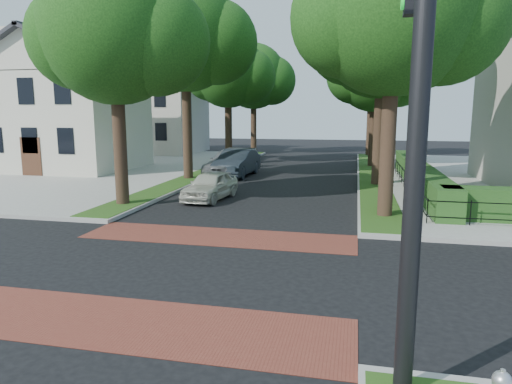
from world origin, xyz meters
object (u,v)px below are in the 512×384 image
traffic_signal (403,61)px  parked_car_front (210,185)px  parked_car_rear (230,163)px  parked_car_middle (237,163)px

traffic_signal → parked_car_front: traffic_signal is taller
traffic_signal → parked_car_rear: (-8.49, 22.05, -3.87)m
parked_car_middle → parked_car_rear: parked_car_middle is taller
parked_car_middle → parked_car_rear: (-0.45, 0.04, -0.02)m
parked_car_front → parked_car_rear: size_ratio=0.68×
traffic_signal → parked_car_rear: traffic_signal is taller
parked_car_middle → traffic_signal: bearing=-67.2°
traffic_signal → parked_car_middle: bearing=110.1°
parked_car_front → parked_car_rear: bearing=105.2°
parked_car_front → parked_car_middle: (-0.85, 8.16, 0.19)m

